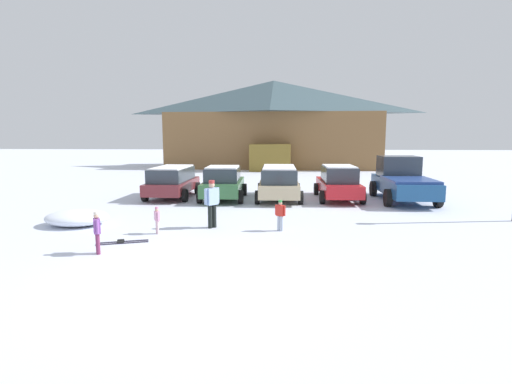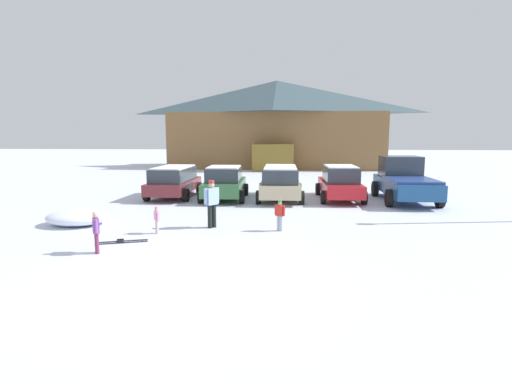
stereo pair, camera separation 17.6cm
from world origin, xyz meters
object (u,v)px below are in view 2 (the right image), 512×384
object	(u,v)px
ski_lodge	(277,124)
pickup_truck	(404,181)
skier_child_in_pink_snowsuit	(157,218)
pair_of_skis	(121,242)
parked_green_coupe	(224,183)
skier_child_in_purple_jacket	(96,230)
parked_maroon_van	(174,181)
parked_beige_suv	(280,182)
parked_red_sedan	(340,183)
skier_adult_in_blue_parka	(212,201)
plowed_snow_pile	(78,217)
skier_child_in_red_jacket	(280,214)

from	to	relation	value
ski_lodge	pickup_truck	bearing A→B (deg)	-71.73
skier_child_in_pink_snowsuit	pair_of_skis	xyz separation A→B (m)	(-0.73, -1.15, -0.48)
parked_green_coupe	skier_child_in_purple_jacket	world-z (taller)	parked_green_coupe
parked_maroon_van	parked_green_coupe	bearing A→B (deg)	-9.72
ski_lodge	skier_child_in_pink_snowsuit	size ratio (longest dim) A/B	23.75
parked_beige_suv	pickup_truck	xyz separation A→B (m)	(6.06, 0.04, 0.09)
parked_red_sedan	skier_adult_in_blue_parka	size ratio (longest dim) A/B	2.77
parked_maroon_van	skier_child_in_purple_jacket	xyz separation A→B (m)	(0.63, -9.89, -0.21)
parked_green_coupe	skier_child_in_purple_jacket	bearing A→B (deg)	-102.44
parked_red_sedan	pickup_truck	size ratio (longest dim) A/B	0.87
ski_lodge	parked_green_coupe	bearing A→B (deg)	-95.86
parked_red_sedan	skier_child_in_purple_jacket	world-z (taller)	parked_red_sedan
parked_beige_suv	plowed_snow_pile	xyz separation A→B (m)	(-7.20, -6.29, -0.62)
skier_child_in_red_jacket	plowed_snow_pile	world-z (taller)	skier_child_in_red_jacket
ski_lodge	parked_red_sedan	size ratio (longest dim) A/B	4.59
skier_adult_in_blue_parka	ski_lodge	bearing A→B (deg)	86.55
pickup_truck	skier_child_in_pink_snowsuit	world-z (taller)	pickup_truck
parked_red_sedan	parked_beige_suv	bearing A→B (deg)	-177.57
parked_beige_suv	pair_of_skis	distance (m)	9.74
parked_green_coupe	skier_adult_in_blue_parka	world-z (taller)	parked_green_coupe
parked_red_sedan	skier_child_in_pink_snowsuit	bearing A→B (deg)	-132.72
parked_maroon_van	pair_of_skis	distance (m)	8.84
parked_green_coupe	skier_child_in_pink_snowsuit	size ratio (longest dim) A/B	4.70
parked_maroon_van	parked_red_sedan	size ratio (longest dim) A/B	0.96
parked_green_coupe	skier_adult_in_blue_parka	bearing A→B (deg)	-85.35
parked_red_sedan	ski_lodge	bearing A→B (deg)	100.16
pair_of_skis	plowed_snow_pile	world-z (taller)	plowed_snow_pile
parked_maroon_van	parked_beige_suv	size ratio (longest dim) A/B	0.92
skier_child_in_purple_jacket	pair_of_skis	world-z (taller)	skier_child_in_purple_jacket
skier_adult_in_blue_parka	parked_green_coupe	bearing A→B (deg)	94.65
skier_child_in_pink_snowsuit	parked_red_sedan	bearing A→B (deg)	47.28
parked_red_sedan	plowed_snow_pile	distance (m)	12.03
plowed_snow_pile	skier_child_in_pink_snowsuit	bearing A→B (deg)	-18.12
parked_maroon_van	skier_child_in_purple_jacket	world-z (taller)	parked_maroon_van
ski_lodge	skier_child_in_purple_jacket	xyz separation A→B (m)	(-4.20, -30.08, -3.67)
parked_red_sedan	skier_adult_in_blue_parka	world-z (taller)	parked_red_sedan
skier_child_in_purple_jacket	skier_child_in_pink_snowsuit	bearing A→B (deg)	67.79
skier_child_in_pink_snowsuit	plowed_snow_pile	xyz separation A→B (m)	(-3.25, 1.07, -0.23)
parked_beige_suv	skier_child_in_red_jacket	xyz separation A→B (m)	(0.08, -6.70, -0.31)
parked_maroon_van	parked_beige_suv	bearing A→B (deg)	-2.64
pickup_truck	skier_child_in_pink_snowsuit	distance (m)	12.45
parked_maroon_van	parked_green_coupe	world-z (taller)	parked_green_coupe
parked_red_sedan	parked_maroon_van	bearing A→B (deg)	179.14
parked_beige_suv	skier_child_in_purple_jacket	world-z (taller)	parked_beige_suv
skier_adult_in_blue_parka	skier_child_in_purple_jacket	distance (m)	4.16
skier_child_in_purple_jacket	plowed_snow_pile	bearing A→B (deg)	124.75
pickup_truck	parked_green_coupe	bearing A→B (deg)	-178.40
ski_lodge	pickup_truck	size ratio (longest dim) A/B	3.99
ski_lodge	skier_child_in_red_jacket	size ratio (longest dim) A/B	20.23
skier_adult_in_blue_parka	skier_child_in_red_jacket	xyz separation A→B (m)	(2.37, -0.30, -0.35)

